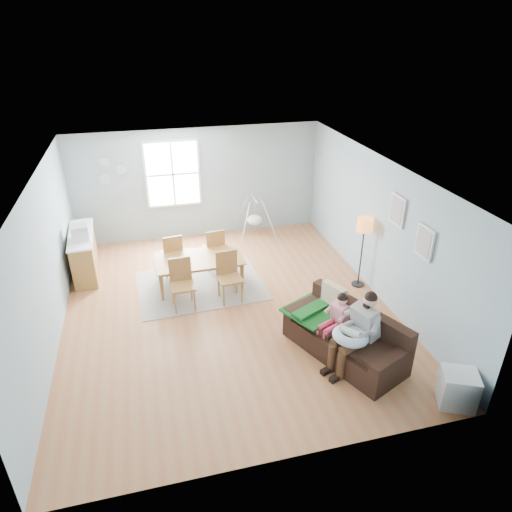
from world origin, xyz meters
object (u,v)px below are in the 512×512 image
object	(u,v)px
toddler	(337,314)
chair_nw	(172,252)
chair_sw	(182,280)
sofa	(347,338)
chair_se	(228,273)
dining_table	(200,272)
chair_ne	(215,246)
counter	(84,253)
floor_lamp	(364,230)
storage_cube	(457,389)
monitor	(79,233)
father	(357,330)
baby_swing	(255,219)

from	to	relation	value
toddler	chair_nw	size ratio (longest dim) A/B	0.89
chair_sw	sofa	bearing A→B (deg)	-40.48
chair_se	sofa	bearing A→B (deg)	-54.28
dining_table	chair_ne	bearing A→B (deg)	55.67
counter	sofa	bearing A→B (deg)	-42.00
counter	chair_nw	bearing A→B (deg)	-17.48
floor_lamp	chair_ne	xyz separation A→B (m)	(-2.76, 1.43, -0.70)
floor_lamp	counter	world-z (taller)	floor_lamp
floor_lamp	storage_cube	size ratio (longest dim) A/B	2.42
floor_lamp	chair_ne	world-z (taller)	floor_lamp
sofa	toddler	world-z (taller)	toddler
chair_sw	monitor	bearing A→B (deg)	141.08
storage_cube	chair_se	bearing A→B (deg)	126.05
father	chair_sw	distance (m)	3.43
father	floor_lamp	distance (m)	2.61
sofa	chair_nw	distance (m)	4.17
sofa	baby_swing	size ratio (longest dim) A/B	2.28
floor_lamp	toddler	bearing A→B (deg)	-125.92
dining_table	storage_cube	bearing A→B (deg)	-54.46
sofa	baby_swing	xyz separation A→B (m)	(-0.32, 4.87, 0.14)
sofa	floor_lamp	bearing A→B (deg)	59.25
chair_sw	dining_table	bearing A→B (deg)	56.85
father	dining_table	size ratio (longest dim) A/B	0.73
chair_se	chair_ne	world-z (taller)	chair_se
toddler	chair_sw	bearing A→B (deg)	139.86
father	chair_nw	world-z (taller)	father
chair_nw	chair_ne	size ratio (longest dim) A/B	1.00
father	toddler	xyz separation A→B (m)	(-0.14, 0.46, 0.01)
sofa	dining_table	xyz separation A→B (m)	(-2.02, 2.73, 0.02)
chair_nw	monitor	bearing A→B (deg)	171.71
floor_lamp	storage_cube	distance (m)	3.51
chair_ne	monitor	world-z (taller)	monitor
floor_lamp	storage_cube	xyz separation A→B (m)	(-0.11, -3.38, -0.97)
chair_ne	counter	distance (m)	2.79
floor_lamp	dining_table	size ratio (longest dim) A/B	0.84
chair_nw	chair_ne	world-z (taller)	same
chair_ne	floor_lamp	bearing A→B (deg)	-27.34
storage_cube	counter	distance (m)	7.58
dining_table	chair_sw	xyz separation A→B (m)	(-0.42, -0.64, 0.25)
chair_sw	chair_nw	world-z (taller)	chair_sw
chair_nw	dining_table	bearing A→B (deg)	-51.13
storage_cube	chair_nw	distance (m)	5.94
toddler	monitor	bearing A→B (deg)	140.40
baby_swing	father	bearing A→B (deg)	-86.52
dining_table	chair_nw	size ratio (longest dim) A/B	1.87
chair_se	chair_nw	size ratio (longest dim) A/B	1.04
floor_lamp	chair_ne	distance (m)	3.18
floor_lamp	dining_table	distance (m)	3.41
floor_lamp	sofa	bearing A→B (deg)	-120.75
chair_se	monitor	size ratio (longest dim) A/B	2.64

